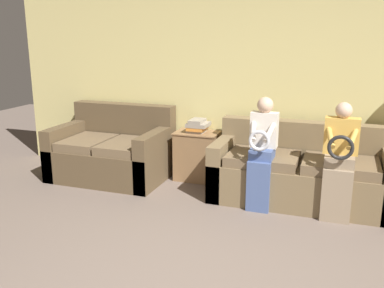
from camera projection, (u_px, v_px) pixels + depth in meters
The scene contains 7 objects.
wall_back at pixel (266, 81), 5.21m from camera, with size 6.97×0.06×2.55m.
couch_main at pixel (301, 173), 4.79m from camera, with size 1.96×0.86×0.85m.
couch_side at pixel (113, 153), 5.59m from camera, with size 1.44×0.98×0.92m.
child_left_seated at pixel (262, 148), 4.51m from camera, with size 0.29×0.37×1.20m.
child_right_seated at pixel (340, 157), 4.26m from camera, with size 0.34×0.37×1.18m.
side_shelf at pixel (197, 155), 5.49m from camera, with size 0.55×0.39×0.63m.
book_stack at pixel (198, 126), 5.39m from camera, with size 0.26×0.28×0.16m.
Camera 1 is at (0.90, -2.22, 1.84)m, focal length 40.00 mm.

